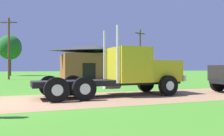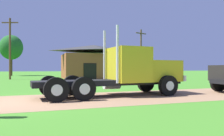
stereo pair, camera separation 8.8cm
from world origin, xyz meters
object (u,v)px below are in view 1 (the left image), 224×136
object	(u,v)px
utility_pole_near	(9,47)
utility_pole_far	(140,52)
shed_building	(93,62)
truck_foreground_white	(130,72)

from	to	relation	value
utility_pole_near	utility_pole_far	bearing A→B (deg)	-2.63
utility_pole_near	utility_pole_far	xyz separation A→B (m)	(19.07, -0.88, -0.30)
shed_building	utility_pole_near	size ratio (longest dim) A/B	1.20
utility_pole_near	utility_pole_far	size ratio (longest dim) A/B	1.08
truck_foreground_white	utility_pole_near	world-z (taller)	utility_pole_near
truck_foreground_white	utility_pole_far	world-z (taller)	utility_pole_far
truck_foreground_white	utility_pole_near	distance (m)	22.81
utility_pole_far	utility_pole_near	bearing A→B (deg)	177.37
shed_building	truck_foreground_white	bearing A→B (deg)	-99.14
shed_building	utility_pole_far	distance (m)	7.63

